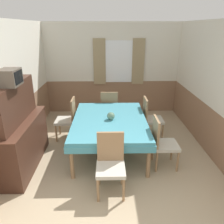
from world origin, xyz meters
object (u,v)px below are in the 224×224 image
chair_left_far (68,118)px  chair_right_far (150,117)px  dining_table (110,123)px  vase (111,116)px  chair_head_near (111,162)px  tv (10,77)px  chair_right_near (162,141)px  sideboard (21,133)px  chair_head_window (109,108)px

chair_left_far → chair_right_far: same height
dining_table → chair_left_far: size_ratio=2.10×
chair_right_far → vase: 1.14m
chair_left_far → chair_right_far: size_ratio=1.00×
chair_head_near → vase: (0.02, 1.18, 0.28)m
chair_left_far → tv: bearing=154.0°
dining_table → chair_head_near: chair_head_near is taller
dining_table → vase: bearing=-54.9°
chair_left_far → chair_right_near: size_ratio=1.00×
dining_table → sideboard: size_ratio=1.26×
chair_right_far → chair_head_window: size_ratio=1.00×
chair_right_far → chair_head_window: bearing=-123.8°
tv → chair_right_near: bearing=2.3°
chair_head_near → chair_right_far: size_ratio=1.00×
sideboard → chair_left_far: bearing=58.7°
vase → chair_head_near: bearing=-91.2°
chair_left_far → chair_right_near: (1.89, -1.16, 0.00)m
chair_head_window → tv: 2.73m
vase → chair_left_far: bearing=147.7°
tv → vase: size_ratio=2.39×
vase → tv: bearing=-157.9°
dining_table → tv: 2.03m
chair_left_far → tv: 1.85m
chair_right_near → sideboard: 2.56m
chair_head_near → tv: 2.04m
chair_head_near → tv: size_ratio=2.61×
chair_right_near → tv: tv is taller
chair_head_near → chair_right_near: 1.14m
dining_table → tv: tv is taller
chair_right_near → sideboard: bearing=-91.6°
sideboard → chair_head_window: bearing=46.9°
sideboard → vase: sideboard is taller
chair_head_near → chair_head_window: (0.00, 2.42, 0.00)m
vase → chair_right_near: bearing=-30.5°
dining_table → chair_right_far: chair_right_far is taller
chair_head_window → sideboard: (-1.61, -1.72, 0.16)m
chair_right_far → sideboard: 2.78m
sideboard → chair_right_near: bearing=-1.6°
dining_table → chair_right_near: bearing=-31.5°
chair_left_far → chair_head_window: bearing=-56.2°
chair_right_near → chair_head_window: bearing=-152.2°
chair_head_window → vase: chair_head_window is taller
chair_right_near → vase: chair_right_near is taller
chair_right_near → tv: 2.78m
dining_table → vase: 0.18m
chair_head_window → sideboard: bearing=-133.1°
chair_right_near → chair_left_far: bearing=-121.5°
sideboard → dining_table: bearing=17.5°
chair_right_far → sideboard: size_ratio=0.60×
tv → chair_left_far: bearing=64.0°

